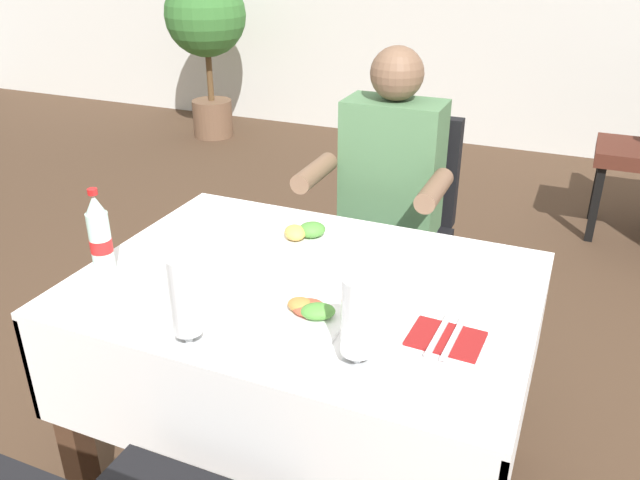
# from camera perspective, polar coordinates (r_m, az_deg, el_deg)

# --- Properties ---
(main_dining_table) EXTENTS (1.24, 0.89, 0.75)m
(main_dining_table) POSITION_cam_1_polar(r_m,az_deg,el_deg) (1.86, -1.22, -8.04)
(main_dining_table) COLOR white
(main_dining_table) RESTS_ON ground
(chair_far_diner_seat) EXTENTS (0.44, 0.50, 0.97)m
(chair_far_diner_seat) POSITION_cam_1_polar(r_m,az_deg,el_deg) (2.56, 6.48, 1.20)
(chair_far_diner_seat) COLOR black
(chair_far_diner_seat) RESTS_ON ground
(seated_diner_far) EXTENTS (0.50, 0.46, 1.26)m
(seated_diner_far) POSITION_cam_1_polar(r_m,az_deg,el_deg) (2.41, 5.89, 3.59)
(seated_diner_far) COLOR #282D42
(seated_diner_far) RESTS_ON ground
(plate_near_camera) EXTENTS (0.24, 0.24, 0.05)m
(plate_near_camera) POSITION_cam_1_polar(r_m,az_deg,el_deg) (1.61, -1.35, -6.33)
(plate_near_camera) COLOR white
(plate_near_camera) RESTS_ON main_dining_table
(plate_far_diner) EXTENTS (0.24, 0.24, 0.06)m
(plate_far_diner) POSITION_cam_1_polar(r_m,az_deg,el_deg) (1.97, -0.85, 0.18)
(plate_far_diner) COLOR white
(plate_far_diner) RESTS_ON main_dining_table
(beer_glass_left) EXTENTS (0.07, 0.07, 0.22)m
(beer_glass_left) POSITION_cam_1_polar(r_m,az_deg,el_deg) (1.40, 3.40, -7.21)
(beer_glass_left) COLOR white
(beer_glass_left) RESTS_ON main_dining_table
(beer_glass_middle) EXTENTS (0.07, 0.07, 0.23)m
(beer_glass_middle) POSITION_cam_1_polar(r_m,az_deg,el_deg) (1.49, -11.90, -5.32)
(beer_glass_middle) COLOR white
(beer_glass_middle) RESTS_ON main_dining_table
(cola_bottle_primary) EXTENTS (0.06, 0.06, 0.25)m
(cola_bottle_primary) POSITION_cam_1_polar(r_m,az_deg,el_deg) (1.88, -18.95, 0.35)
(cola_bottle_primary) COLOR silver
(cola_bottle_primary) RESTS_ON main_dining_table
(napkin_cutlery_set) EXTENTS (0.18, 0.19, 0.01)m
(napkin_cutlery_set) POSITION_cam_1_polar(r_m,az_deg,el_deg) (1.56, 11.11, -8.54)
(napkin_cutlery_set) COLOR maroon
(napkin_cutlery_set) RESTS_ON main_dining_table
(potted_plant_corner) EXTENTS (0.65, 0.65, 1.32)m
(potted_plant_corner) POSITION_cam_1_polar(r_m,az_deg,el_deg) (5.54, -10.07, 18.08)
(potted_plant_corner) COLOR brown
(potted_plant_corner) RESTS_ON ground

